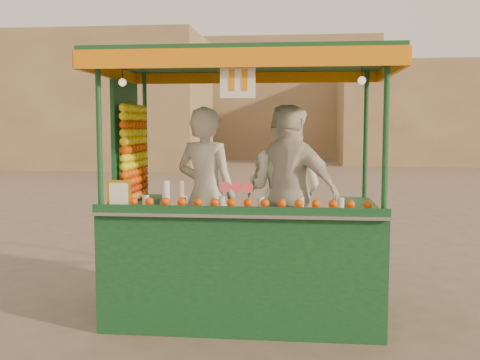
# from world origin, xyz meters

# --- Properties ---
(ground) EXTENTS (90.00, 90.00, 0.00)m
(ground) POSITION_xyz_m (0.00, 0.00, 0.00)
(ground) COLOR brown
(ground) RESTS_ON ground
(building_left) EXTENTS (10.00, 6.00, 6.00)m
(building_left) POSITION_xyz_m (-9.00, 20.00, 3.00)
(building_left) COLOR #A1895B
(building_left) RESTS_ON ground
(building_right) EXTENTS (9.00, 6.00, 5.00)m
(building_right) POSITION_xyz_m (7.00, 24.00, 2.50)
(building_right) COLOR #A1895B
(building_right) RESTS_ON ground
(building_center) EXTENTS (14.00, 7.00, 7.00)m
(building_center) POSITION_xyz_m (-2.00, 30.00, 3.50)
(building_center) COLOR #A1895B
(building_center) RESTS_ON ground
(juice_cart) EXTENTS (2.90, 1.88, 2.64)m
(juice_cart) POSITION_xyz_m (-0.10, -0.33, 0.85)
(juice_cart) COLOR #0F391E
(juice_cart) RESTS_ON ground
(vendor_left) EXTENTS (0.77, 0.64, 1.83)m
(vendor_left) POSITION_xyz_m (-0.46, -0.16, 1.22)
(vendor_left) COLOR beige
(vendor_left) RESTS_ON ground
(vendor_middle) EXTENTS (1.11, 1.01, 1.85)m
(vendor_middle) POSITION_xyz_m (0.35, 0.18, 1.23)
(vendor_middle) COLOR white
(vendor_middle) RESTS_ON ground
(vendor_right) EXTENTS (1.17, 0.91, 1.85)m
(vendor_right) POSITION_xyz_m (0.43, -0.07, 1.23)
(vendor_right) COLOR silver
(vendor_right) RESTS_ON ground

